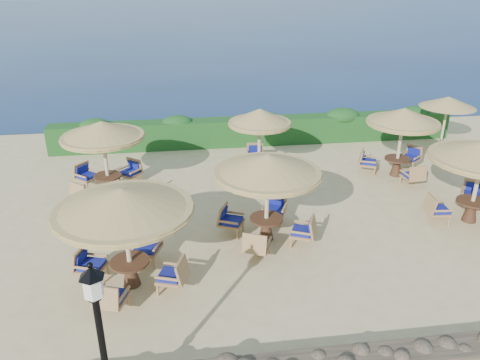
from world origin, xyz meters
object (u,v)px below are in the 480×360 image
lamp_post (105,360)px  extra_parasol (448,102)px  cafe_set_0 (125,217)px  cafe_set_3 (104,145)px  cafe_set_1 (267,181)px  cafe_set_4 (260,129)px  cafe_set_5 (402,129)px

lamp_post → extra_parasol: bearing=43.6°
cafe_set_0 → cafe_set_3: same height
cafe_set_1 → cafe_set_3: same height
lamp_post → cafe_set_4: size_ratio=1.17×
lamp_post → extra_parasol: 17.41m
lamp_post → cafe_set_4: bearing=67.4°
cafe_set_1 → cafe_set_4: size_ratio=1.07×
extra_parasol → cafe_set_4: 8.47m
extra_parasol → cafe_set_5: bearing=-143.3°
lamp_post → cafe_set_0: (-0.01, 4.06, 0.38)m
cafe_set_0 → lamp_post: bearing=-89.9°
cafe_set_0 → cafe_set_4: size_ratio=1.17×
cafe_set_1 → cafe_set_5: 7.01m
cafe_set_3 → cafe_set_4: (5.48, 0.82, 0.08)m
extra_parasol → cafe_set_0: 14.90m
extra_parasol → cafe_set_1: size_ratio=0.80×
extra_parasol → cafe_set_5: (-3.08, -2.29, -0.29)m
lamp_post → cafe_set_5: 13.60m
cafe_set_0 → cafe_set_4: 7.62m
lamp_post → cafe_set_4: 11.20m
cafe_set_3 → lamp_post: bearing=-82.9°
lamp_post → cafe_set_5: (9.52, 9.71, 0.33)m
cafe_set_0 → cafe_set_5: bearing=30.7°
cafe_set_1 → cafe_set_4: same height
extra_parasol → cafe_set_3: size_ratio=0.86×
extra_parasol → cafe_set_4: cafe_set_4 is taller
extra_parasol → cafe_set_4: size_ratio=0.85×
lamp_post → cafe_set_3: bearing=97.1°
cafe_set_1 → cafe_set_5: size_ratio=1.09×
extra_parasol → cafe_set_0: bearing=-147.8°
extra_parasol → cafe_set_3: (-13.78, -2.47, -0.34)m
cafe_set_3 → cafe_set_5: bearing=1.0°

